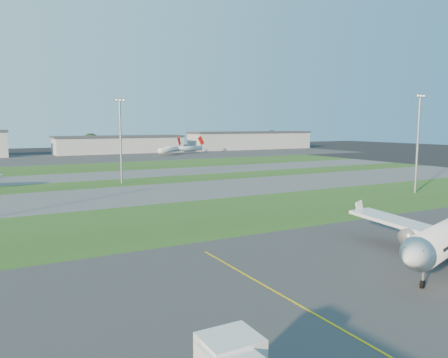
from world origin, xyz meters
TOP-DOWN VIEW (x-y plane):
  - grass_strip_a at (0.00, 52.00)m, footprint 300.00×34.00m
  - taxiway_a at (0.00, 85.00)m, footprint 300.00×32.00m
  - grass_strip_b at (0.00, 110.00)m, footprint 300.00×18.00m
  - taxiway_b at (0.00, 132.00)m, footprint 300.00×26.00m
  - grass_strip_c at (0.00, 165.00)m, footprint 300.00×40.00m
  - apron_far at (0.00, 225.00)m, footprint 400.00×80.00m
  - yellow_line at (5.00, 0.00)m, footprint 0.25×60.00m
  - mini_jet_near at (76.09, 220.93)m, footprint 22.44×20.40m
  - mini_jet_far at (88.26, 227.84)m, footprint 28.56×6.74m
  - light_mast_centre at (15.00, 108.00)m, footprint 3.20×0.70m
  - light_mast_east at (78.00, 52.00)m, footprint 3.20×0.70m
  - hangar_east at (55.00, 255.00)m, footprint 81.60×23.00m
  - hangar_far_east at (155.00, 255.00)m, footprint 96.90×23.00m
  - tree_mid_east at (40.00, 269.00)m, footprint 11.55×11.55m
  - tree_east at (115.00, 267.00)m, footprint 10.45×10.45m
  - tree_far_east at (185.00, 271.00)m, footprint 12.65×12.65m

SIDE VIEW (x-z plane):
  - yellow_line at x=5.00m, z-range -0.01..0.01m
  - grass_strip_a at x=0.00m, z-range 0.00..0.01m
  - taxiway_a at x=0.00m, z-range 0.00..0.01m
  - grass_strip_b at x=0.00m, z-range 0.00..0.01m
  - taxiway_b at x=0.00m, z-range 0.00..0.01m
  - grass_strip_c at x=0.00m, z-range 0.00..0.01m
  - apron_far at x=0.00m, z-range 0.00..0.01m
  - mini_jet_near at x=76.09m, z-range -1.46..8.02m
  - mini_jet_far at x=88.26m, z-range -1.46..8.02m
  - hangar_east at x=55.00m, z-range 0.04..11.24m
  - tree_east at x=115.00m, z-range 0.46..11.86m
  - hangar_far_east at x=155.00m, z-range 0.04..13.24m
  - tree_mid_east at x=40.00m, z-range 0.51..13.11m
  - tree_far_east at x=185.00m, z-range 0.56..14.36m
  - light_mast_centre at x=15.00m, z-range 1.91..27.71m
  - light_mast_east at x=78.00m, z-range 1.91..27.71m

